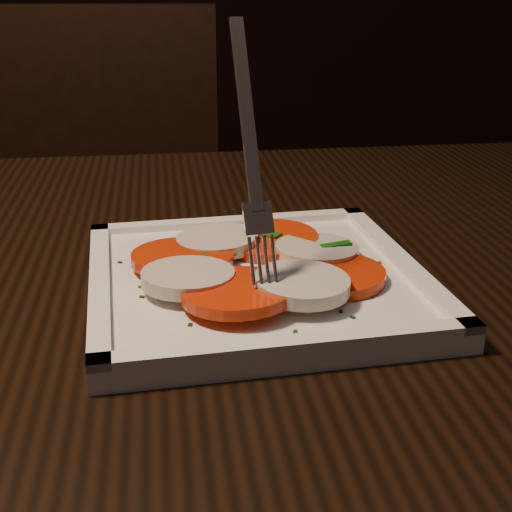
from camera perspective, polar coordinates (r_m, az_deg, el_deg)
table at (r=0.66m, az=-7.26°, el=-8.50°), size 1.27×0.91×0.75m
chair at (r=1.35m, az=-11.95°, el=1.81°), size 0.43×0.43×0.93m
plate at (r=0.56m, az=0.00°, el=-2.15°), size 0.29×0.29×0.01m
caprese_salad at (r=0.55m, az=0.01°, el=-0.62°), size 0.21×0.21×0.02m
fork at (r=0.50m, az=-0.74°, el=8.72°), size 0.05×0.08×0.17m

